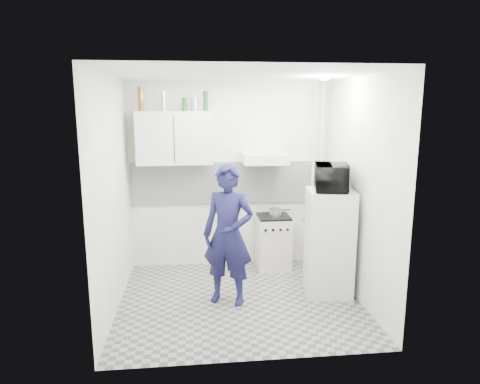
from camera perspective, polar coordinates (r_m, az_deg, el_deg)
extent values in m
plane|color=gray|center=(5.24, -0.08, -14.19)|extent=(2.80, 2.80, 0.00)
plane|color=white|center=(4.75, -0.08, 15.46)|extent=(2.80, 2.80, 0.00)
plane|color=white|center=(6.05, -1.37, 2.20)|extent=(2.80, 0.00, 2.80)
plane|color=white|center=(4.88, -16.65, -0.47)|extent=(0.00, 2.60, 2.60)
plane|color=white|center=(5.17, 15.54, 0.22)|extent=(0.00, 2.60, 2.60)
imported|color=#16163E|center=(4.91, -1.59, -5.74)|extent=(0.70, 0.59, 1.63)
cube|color=beige|center=(6.11, 4.44, -6.75)|extent=(0.46, 0.46, 0.73)
cube|color=silver|center=(5.31, 11.77, -6.60)|extent=(0.60, 0.60, 1.29)
cube|color=black|center=(6.00, 4.50, -3.29)|extent=(0.44, 0.44, 0.03)
cylinder|color=silver|center=(5.99, 4.69, -2.71)|extent=(0.18, 0.18, 0.10)
imported|color=black|center=(5.13, 12.13, 1.92)|extent=(0.63, 0.49, 0.31)
cylinder|color=brown|center=(5.82, -13.11, 11.97)|extent=(0.07, 0.07, 0.31)
cylinder|color=silver|center=(5.79, -10.18, 11.82)|extent=(0.06, 0.06, 0.25)
cylinder|color=#144C1E|center=(5.78, -7.44, 11.51)|extent=(0.07, 0.07, 0.17)
cylinder|color=silver|center=(5.78, -6.07, 11.55)|extent=(0.09, 0.09, 0.18)
cylinder|color=#144C1E|center=(5.78, -4.62, 12.00)|extent=(0.07, 0.07, 0.26)
cube|color=silver|center=(5.80, -8.70, 7.15)|extent=(1.00, 0.35, 0.70)
cube|color=beige|center=(5.83, 3.26, 4.51)|extent=(0.60, 0.50, 0.14)
cube|color=white|center=(6.05, -1.35, 1.24)|extent=(2.74, 0.03, 0.60)
cylinder|color=beige|center=(6.22, 10.72, 2.26)|extent=(0.05, 0.05, 2.60)
cylinder|color=beige|center=(6.19, 9.66, 2.24)|extent=(0.04, 0.04, 2.60)
cylinder|color=white|center=(5.14, 11.18, 14.59)|extent=(0.10, 0.10, 0.02)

